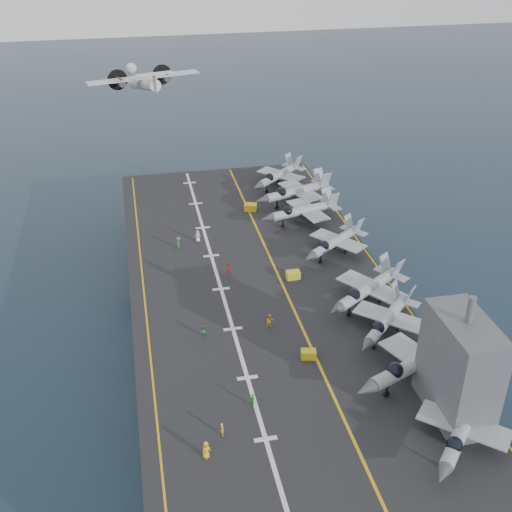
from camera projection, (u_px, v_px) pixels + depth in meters
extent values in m
plane|color=#142135|center=(261.00, 342.00, 99.01)|extent=(500.00, 500.00, 0.00)
cube|color=#56595E|center=(261.00, 315.00, 96.55)|extent=(36.00, 90.00, 10.00)
cube|color=black|center=(262.00, 286.00, 93.99)|extent=(38.00, 92.00, 0.40)
cube|color=gold|center=(281.00, 282.00, 94.41)|extent=(0.35, 90.00, 0.02)
cube|color=silver|center=(221.00, 289.00, 92.82)|extent=(0.50, 90.00, 0.02)
cube|color=gold|center=(144.00, 297.00, 90.88)|extent=(0.25, 90.00, 0.02)
cube|color=gold|center=(381.00, 271.00, 97.14)|extent=(0.25, 90.00, 0.02)
imported|color=yellow|center=(206.00, 450.00, 64.61)|extent=(1.47, 1.38, 2.04)
imported|color=yellow|center=(222.00, 429.00, 67.39)|extent=(0.81, 1.07, 1.62)
imported|color=#278435|center=(203.00, 331.00, 82.50)|extent=(1.20, 1.15, 1.67)
imported|color=#268C33|center=(179.00, 243.00, 103.08)|extent=(0.88, 1.25, 2.00)
imported|color=red|center=(229.00, 270.00, 95.85)|extent=(1.15, 1.31, 1.83)
imported|color=silver|center=(198.00, 236.00, 105.07)|extent=(1.24, 0.88, 1.96)
imported|color=#1D811E|center=(253.00, 400.00, 71.21)|extent=(0.99, 1.18, 1.68)
imported|color=yellow|center=(270.00, 321.00, 84.06)|extent=(1.40, 1.10, 2.07)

